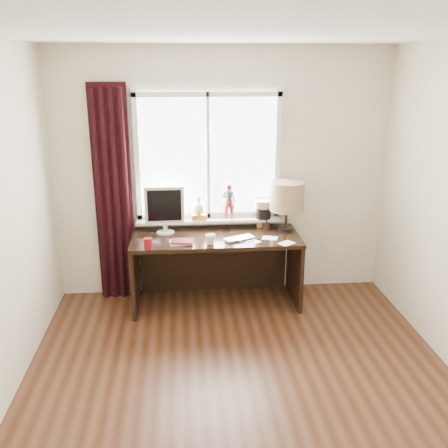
{
  "coord_description": "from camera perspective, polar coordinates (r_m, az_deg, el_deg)",
  "views": [
    {
      "loc": [
        -0.44,
        -3.12,
        2.42
      ],
      "look_at": [
        -0.05,
        1.25,
        1.0
      ],
      "focal_mm": 40.0,
      "sensor_mm": 36.0,
      "label": 1
    }
  ],
  "objects": [
    {
      "name": "monitor",
      "position": [
        5.09,
        -6.82,
        1.93
      ],
      "size": [
        0.4,
        0.18,
        0.49
      ],
      "color": "beige",
      "rests_on": "desk"
    },
    {
      "name": "notebook_stack",
      "position": [
        4.86,
        -4.89,
        -2.05
      ],
      "size": [
        0.24,
        0.18,
        0.03
      ],
      "color": "beige",
      "rests_on": "desk"
    },
    {
      "name": "floor",
      "position": [
        3.97,
        2.46,
        -19.6
      ],
      "size": [
        3.5,
        4.0,
        0.0
      ],
      "primitive_type": "cube",
      "color": "#4D2B1A",
      "rests_on": "ground"
    },
    {
      "name": "laptop",
      "position": [
        4.95,
        1.76,
        -1.66
      ],
      "size": [
        0.36,
        0.3,
        0.02
      ],
      "primitive_type": "imported",
      "rotation": [
        0.0,
        0.0,
        0.41
      ],
      "color": "silver",
      "rests_on": "desk"
    },
    {
      "name": "desk_cables",
      "position": [
        5.02,
        2.03,
        -1.47
      ],
      "size": [
        0.31,
        0.48,
        0.01
      ],
      "color": "black",
      "rests_on": "desk"
    },
    {
      "name": "brush_holder",
      "position": [
        5.31,
        4.79,
        0.24
      ],
      "size": [
        0.09,
        0.09,
        0.25
      ],
      "color": "black",
      "rests_on": "desk"
    },
    {
      "name": "icon_frame",
      "position": [
        5.3,
        4.32,
        0.26
      ],
      "size": [
        0.1,
        0.02,
        0.13
      ],
      "color": "gold",
      "rests_on": "desk"
    },
    {
      "name": "ceiling",
      "position": [
        3.16,
        3.13,
        21.16
      ],
      "size": [
        3.5,
        4.0,
        0.0
      ],
      "primitive_type": "cube",
      "color": "white",
      "rests_on": "wall_back"
    },
    {
      "name": "wall_back",
      "position": [
        5.26,
        -0.18,
        5.64
      ],
      "size": [
        3.5,
        0.0,
        2.6
      ],
      "primitive_type": "cube",
      "rotation": [
        1.57,
        0.0,
        0.0
      ],
      "color": "silver",
      "rests_on": "ground"
    },
    {
      "name": "table_lamp",
      "position": [
        5.16,
        7.2,
        3.11
      ],
      "size": [
        0.35,
        0.35,
        0.52
      ],
      "color": "black",
      "rests_on": "desk"
    },
    {
      "name": "window",
      "position": [
        5.2,
        -1.57,
        5.52
      ],
      "size": [
        1.52,
        0.22,
        1.4
      ],
      "color": "white",
      "rests_on": "ground"
    },
    {
      "name": "desk",
      "position": [
        5.22,
        -1.01,
        -3.56
      ],
      "size": [
        1.7,
        0.7,
        0.75
      ],
      "color": "black",
      "rests_on": "floor"
    },
    {
      "name": "red_cup",
      "position": [
        4.75,
        -8.67,
        -2.21
      ],
      "size": [
        0.08,
        0.08,
        0.1
      ],
      "primitive_type": "cylinder",
      "color": "maroon",
      "rests_on": "desk"
    },
    {
      "name": "mug",
      "position": [
        4.82,
        -1.58,
        -1.71
      ],
      "size": [
        0.14,
        0.14,
        0.1
      ],
      "primitive_type": "imported",
      "rotation": [
        0.0,
        0.0,
        0.74
      ],
      "color": "white",
      "rests_on": "desk"
    },
    {
      "name": "loose_papers",
      "position": [
        4.92,
        5.23,
        -1.96
      ],
      "size": [
        0.51,
        0.33,
        0.0
      ],
      "color": "white",
      "rests_on": "desk"
    },
    {
      "name": "curtain",
      "position": [
        5.24,
        -12.54,
        3.08
      ],
      "size": [
        0.38,
        0.09,
        2.25
      ],
      "color": "black",
      "rests_on": "floor"
    }
  ]
}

